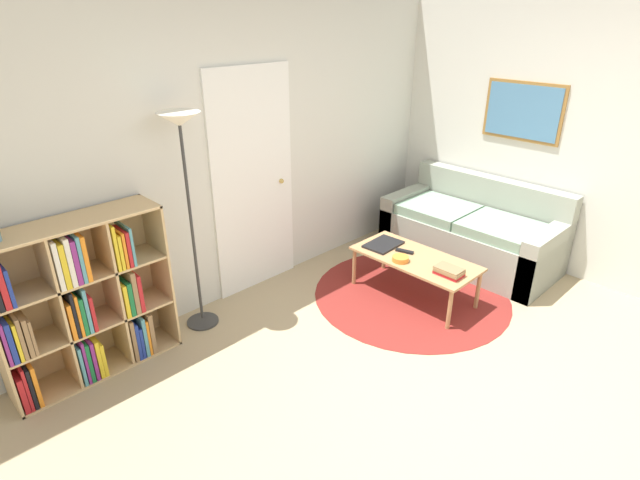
{
  "coord_description": "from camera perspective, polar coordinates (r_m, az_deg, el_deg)",
  "views": [
    {
      "loc": [
        -2.48,
        -1.12,
        2.41
      ],
      "look_at": [
        -0.14,
        1.27,
        0.85
      ],
      "focal_mm": 28.0,
      "sensor_mm": 36.0,
      "label": 1
    }
  ],
  "objects": [
    {
      "name": "remote",
      "position": [
        4.6,
        9.64,
        -1.28
      ],
      "size": [
        0.09,
        0.17,
        0.02
      ],
      "color": "black",
      "rests_on": "coffee_table"
    },
    {
      "name": "bookshelf",
      "position": [
        3.82,
        -25.77,
        -6.61
      ],
      "size": [
        1.15,
        0.34,
        1.17
      ],
      "color": "tan",
      "rests_on": "ground_plane"
    },
    {
      "name": "laptop",
      "position": [
        4.7,
        7.24,
        -0.5
      ],
      "size": [
        0.36,
        0.27,
        0.02
      ],
      "color": "black",
      "rests_on": "coffee_table"
    },
    {
      "name": "book_stack_on_table",
      "position": [
        4.28,
        14.53,
        -3.49
      ],
      "size": [
        0.15,
        0.23,
        0.07
      ],
      "color": "#B21E23",
      "rests_on": "coffee_table"
    },
    {
      "name": "wall_back",
      "position": [
        4.4,
        -8.56,
        9.93
      ],
      "size": [
        7.67,
        0.11,
        2.6
      ],
      "color": "silver",
      "rests_on": "ground_plane"
    },
    {
      "name": "rug",
      "position": [
        4.72,
        10.35,
        -6.12
      ],
      "size": [
        1.78,
        1.78,
        0.01
      ],
      "color": "maroon",
      "rests_on": "ground_plane"
    },
    {
      "name": "wall_right",
      "position": [
        5.46,
        20.45,
        11.76
      ],
      "size": [
        0.08,
        5.31,
        2.6
      ],
      "color": "silver",
      "rests_on": "ground_plane"
    },
    {
      "name": "couch",
      "position": [
        5.41,
        17.1,
        0.79
      ],
      "size": [
        0.84,
        1.72,
        0.83
      ],
      "color": "gray",
      "rests_on": "ground_plane"
    },
    {
      "name": "bowl",
      "position": [
        4.43,
        9.18,
        -2.13
      ],
      "size": [
        0.15,
        0.15,
        0.04
      ],
      "color": "orange",
      "rests_on": "coffee_table"
    },
    {
      "name": "floor_lamp",
      "position": [
        3.78,
        -15.43,
        9.86
      ],
      "size": [
        0.31,
        0.31,
        1.75
      ],
      "color": "#333333",
      "rests_on": "ground_plane"
    },
    {
      "name": "ground_plane",
      "position": [
        3.63,
        16.57,
        -17.85
      ],
      "size": [
        14.0,
        14.0,
        0.0
      ],
      "primitive_type": "plane",
      "color": "tan"
    },
    {
      "name": "coffee_table",
      "position": [
        4.54,
        10.8,
        -2.36
      ],
      "size": [
        0.53,
        1.12,
        0.39
      ],
      "color": "#AD7F51",
      "rests_on": "ground_plane"
    }
  ]
}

